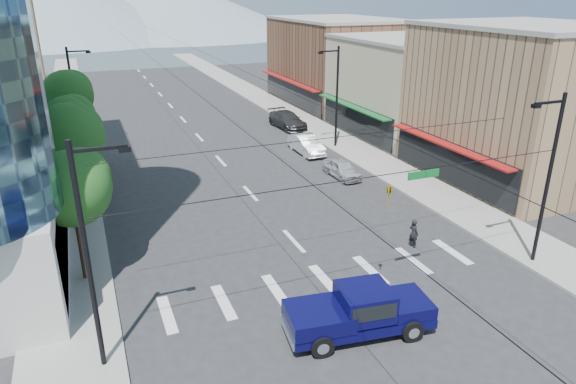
% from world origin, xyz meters
% --- Properties ---
extents(ground, '(160.00, 160.00, 0.00)m').
position_xyz_m(ground, '(0.00, 0.00, 0.00)').
color(ground, '#28282B').
rests_on(ground, ground).
extents(sidewalk_left, '(4.00, 120.00, 0.15)m').
position_xyz_m(sidewalk_left, '(-12.00, 40.00, 0.07)').
color(sidewalk_left, gray).
rests_on(sidewalk_left, ground).
extents(sidewalk_right, '(4.00, 120.00, 0.15)m').
position_xyz_m(sidewalk_right, '(12.00, 40.00, 0.07)').
color(sidewalk_right, gray).
rests_on(sidewalk_right, ground).
extents(shop_near, '(12.00, 14.00, 11.00)m').
position_xyz_m(shop_near, '(20.00, 10.00, 5.50)').
color(shop_near, '#8C6B4C').
rests_on(shop_near, ground).
extents(shop_mid, '(12.00, 14.00, 9.00)m').
position_xyz_m(shop_mid, '(20.00, 24.00, 4.50)').
color(shop_mid, tan).
rests_on(shop_mid, ground).
extents(shop_far, '(12.00, 18.00, 10.00)m').
position_xyz_m(shop_far, '(20.00, 40.00, 5.00)').
color(shop_far, brown).
rests_on(shop_far, ground).
extents(clock_tower, '(4.80, 4.80, 20.40)m').
position_xyz_m(clock_tower, '(-16.50, 62.00, 10.64)').
color(clock_tower, '#8C6B4C').
rests_on(clock_tower, ground).
extents(mountain_right, '(90.00, 90.00, 18.00)m').
position_xyz_m(mountain_right, '(20.00, 160.00, 9.00)').
color(mountain_right, gray).
rests_on(mountain_right, ground).
extents(tree_near, '(3.65, 3.64, 6.71)m').
position_xyz_m(tree_near, '(-11.07, 6.10, 4.99)').
color(tree_near, black).
rests_on(tree_near, ground).
extents(tree_midnear, '(4.09, 4.09, 7.52)m').
position_xyz_m(tree_midnear, '(-11.07, 13.10, 5.59)').
color(tree_midnear, black).
rests_on(tree_midnear, ground).
extents(tree_midfar, '(3.65, 3.64, 6.71)m').
position_xyz_m(tree_midfar, '(-11.07, 20.10, 4.99)').
color(tree_midfar, black).
rests_on(tree_midfar, ground).
extents(tree_far, '(4.09, 4.09, 7.52)m').
position_xyz_m(tree_far, '(-11.07, 27.10, 5.59)').
color(tree_far, black).
rests_on(tree_far, ground).
extents(signal_rig, '(21.80, 0.20, 9.00)m').
position_xyz_m(signal_rig, '(0.19, -1.00, 4.64)').
color(signal_rig, black).
rests_on(signal_rig, ground).
extents(lamp_pole_nw, '(2.00, 0.25, 9.00)m').
position_xyz_m(lamp_pole_nw, '(-10.67, 30.00, 4.94)').
color(lamp_pole_nw, black).
rests_on(lamp_pole_nw, ground).
extents(lamp_pole_ne, '(2.00, 0.25, 9.00)m').
position_xyz_m(lamp_pole_ne, '(10.67, 22.00, 4.94)').
color(lamp_pole_ne, black).
rests_on(lamp_pole_ne, ground).
extents(pickup_truck, '(6.45, 3.04, 2.10)m').
position_xyz_m(pickup_truck, '(-0.78, -2.81, 1.10)').
color(pickup_truck, '#09083E').
rests_on(pickup_truck, ground).
extents(pedestrian, '(0.52, 0.67, 1.65)m').
position_xyz_m(pedestrian, '(5.94, 2.87, 0.82)').
color(pedestrian, black).
rests_on(pedestrian, ground).
extents(parked_car_near, '(1.78, 4.04, 1.35)m').
position_xyz_m(parked_car_near, '(7.60, 14.59, 0.68)').
color(parked_car_near, silver).
rests_on(parked_car_near, ground).
extents(parked_car_mid, '(1.76, 4.90, 1.61)m').
position_xyz_m(parked_car_mid, '(7.60, 21.32, 0.80)').
color(parked_car_mid, white).
rests_on(parked_car_mid, ground).
extents(parked_car_far, '(2.78, 5.92, 1.67)m').
position_xyz_m(parked_car_far, '(9.40, 30.22, 0.84)').
color(parked_car_far, '#323134').
rests_on(parked_car_far, ground).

